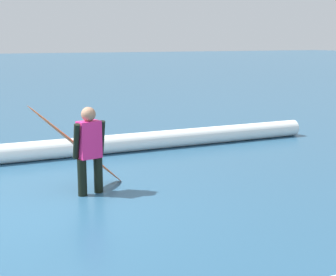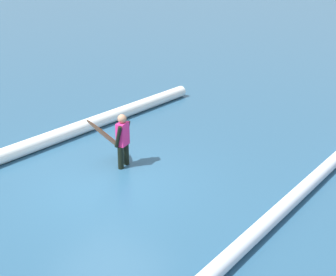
# 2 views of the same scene
# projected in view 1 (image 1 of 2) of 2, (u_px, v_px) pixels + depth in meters

# --- Properties ---
(ground_plane) EXTENTS (175.81, 175.81, 0.00)m
(ground_plane) POSITION_uv_depth(u_px,v_px,m) (31.00, 208.00, 6.94)
(ground_plane) COLOR #285372
(surfer) EXTENTS (0.51, 0.30, 1.35)m
(surfer) POSITION_uv_depth(u_px,v_px,m) (89.00, 147.00, 7.45)
(surfer) COLOR black
(surfer) RESTS_ON ground_plane
(surfboard) EXTENTS (1.55, 0.39, 1.42)m
(surfboard) POSITION_uv_depth(u_px,v_px,m) (77.00, 146.00, 7.77)
(surfboard) COLOR #E55926
(surfboard) RESTS_ON ground_plane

